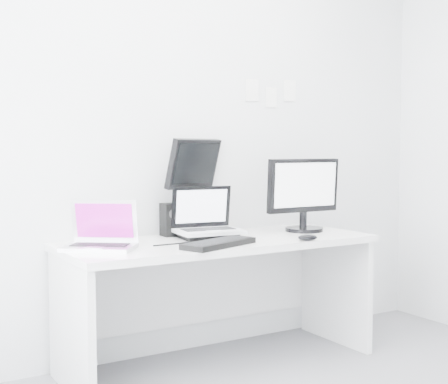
{
  "coord_description": "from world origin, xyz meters",
  "views": [
    {
      "loc": [
        -1.83,
        -1.85,
        1.25
      ],
      "look_at": [
        0.02,
        1.23,
        1.0
      ],
      "focal_mm": 51.0,
      "sensor_mm": 36.0,
      "label": 1
    }
  ],
  "objects": [
    {
      "name": "back_wall",
      "position": [
        0.0,
        1.6,
        1.35
      ],
      "size": [
        3.6,
        0.0,
        3.6
      ],
      "primitive_type": "plane",
      "rotation": [
        1.57,
        0.0,
        0.0
      ],
      "color": "silver",
      "rests_on": "ground"
    },
    {
      "name": "desk",
      "position": [
        0.0,
        1.25,
        0.36
      ],
      "size": [
        1.8,
        0.7,
        0.73
      ],
      "primitive_type": "cube",
      "color": "white",
      "rests_on": "ground"
    },
    {
      "name": "macbook",
      "position": [
        -0.72,
        1.24,
        0.86
      ],
      "size": [
        0.44,
        0.42,
        0.26
      ],
      "primitive_type": "cube",
      "rotation": [
        0.0,
        0.0,
        -0.65
      ],
      "color": "silver",
      "rests_on": "desk"
    },
    {
      "name": "speaker",
      "position": [
        -0.18,
        1.51,
        0.83
      ],
      "size": [
        0.12,
        0.12,
        0.19
      ],
      "primitive_type": "cube",
      "rotation": [
        0.0,
        0.0,
        -0.34
      ],
      "color": "black",
      "rests_on": "desk"
    },
    {
      "name": "dell_laptop",
      "position": [
        -0.03,
        1.31,
        0.88
      ],
      "size": [
        0.4,
        0.33,
        0.31
      ],
      "primitive_type": "cube",
      "rotation": [
        0.0,
        0.0,
        -0.12
      ],
      "color": "silver",
      "rests_on": "desk"
    },
    {
      "name": "rear_monitor",
      "position": [
        -0.05,
        1.5,
        1.03
      ],
      "size": [
        0.46,
        0.32,
        0.59
      ],
      "primitive_type": "cube",
      "rotation": [
        0.0,
        0.0,
        0.43
      ],
      "color": "black",
      "rests_on": "desk"
    },
    {
      "name": "samsung_monitor",
      "position": [
        0.63,
        1.27,
        0.97
      ],
      "size": [
        0.52,
        0.24,
        0.47
      ],
      "primitive_type": "cube",
      "rotation": [
        0.0,
        0.0,
        -0.01
      ],
      "color": "black",
      "rests_on": "desk"
    },
    {
      "name": "keyboard",
      "position": [
        -0.14,
        1.02,
        0.74
      ],
      "size": [
        0.48,
        0.31,
        0.03
      ],
      "primitive_type": "cube",
      "rotation": [
        0.0,
        0.0,
        0.36
      ],
      "color": "black",
      "rests_on": "desk"
    },
    {
      "name": "mouse",
      "position": [
        0.39,
        0.94,
        0.75
      ],
      "size": [
        0.13,
        0.11,
        0.04
      ],
      "primitive_type": "ellipsoid",
      "rotation": [
        0.0,
        0.0,
        -0.37
      ],
      "color": "black",
      "rests_on": "desk"
    },
    {
      "name": "wall_note_0",
      "position": [
        0.45,
        1.59,
        1.62
      ],
      "size": [
        0.1,
        0.0,
        0.14
      ],
      "primitive_type": "cube",
      "color": "white",
      "rests_on": "back_wall"
    },
    {
      "name": "wall_note_1",
      "position": [
        0.6,
        1.59,
        1.58
      ],
      "size": [
        0.09,
        0.0,
        0.13
      ],
      "primitive_type": "cube",
      "color": "white",
      "rests_on": "back_wall"
    },
    {
      "name": "wall_note_2",
      "position": [
        0.75,
        1.59,
        1.63
      ],
      "size": [
        0.1,
        0.0,
        0.14
      ],
      "primitive_type": "cube",
      "color": "white",
      "rests_on": "back_wall"
    }
  ]
}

